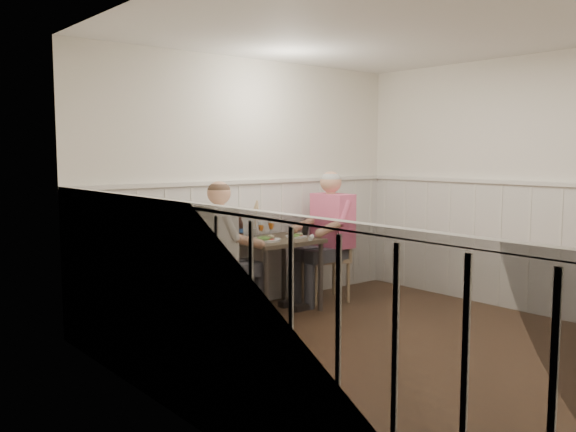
% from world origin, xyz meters
% --- Properties ---
extents(ground_plane, '(4.50, 4.50, 0.00)m').
position_xyz_m(ground_plane, '(0.00, 0.00, 0.00)').
color(ground_plane, '#4A3221').
extents(room_shell, '(4.04, 4.54, 2.60)m').
position_xyz_m(room_shell, '(0.00, 0.00, 1.52)').
color(room_shell, white).
rests_on(room_shell, ground).
extents(wainscot, '(4.00, 4.49, 1.34)m').
position_xyz_m(wainscot, '(0.00, 0.69, 0.69)').
color(wainscot, silver).
rests_on(wainscot, ground).
extents(dining_table, '(0.81, 0.70, 0.75)m').
position_xyz_m(dining_table, '(0.03, 1.84, 0.64)').
color(dining_table, brown).
rests_on(dining_table, ground).
extents(chair_right, '(0.57, 0.57, 0.95)m').
position_xyz_m(chair_right, '(0.79, 1.83, 0.52)').
color(chair_right, tan).
rests_on(chair_right, ground).
extents(chair_left, '(0.49, 0.49, 0.83)m').
position_xyz_m(chair_left, '(-0.64, 1.83, 0.45)').
color(chair_left, tan).
rests_on(chair_left, ground).
extents(man_in_pink, '(0.67, 0.47, 1.45)m').
position_xyz_m(man_in_pink, '(0.74, 1.79, 0.61)').
color(man_in_pink, '#3F3F47').
rests_on(man_in_pink, ground).
extents(diner_cream, '(0.68, 0.47, 1.39)m').
position_xyz_m(diner_cream, '(-0.66, 1.79, 0.58)').
color(diner_cream, '#3F3F47').
rests_on(diner_cream, ground).
extents(plate_man, '(0.23, 0.23, 0.06)m').
position_xyz_m(plate_man, '(0.27, 1.79, 0.77)').
color(plate_man, white).
rests_on(plate_man, dining_table).
extents(plate_diner, '(0.31, 0.31, 0.08)m').
position_xyz_m(plate_diner, '(-0.16, 1.77, 0.77)').
color(plate_diner, white).
rests_on(plate_diner, dining_table).
extents(beer_glass_a, '(0.07, 0.07, 0.17)m').
position_xyz_m(beer_glass_a, '(0.13, 2.04, 0.86)').
color(beer_glass_a, silver).
rests_on(beer_glass_a, dining_table).
extents(beer_glass_b, '(0.06, 0.06, 0.16)m').
position_xyz_m(beer_glass_b, '(-0.02, 2.02, 0.86)').
color(beer_glass_b, silver).
rests_on(beer_glass_b, dining_table).
extents(beer_bottle, '(0.06, 0.06, 0.22)m').
position_xyz_m(beer_bottle, '(-0.23, 2.09, 0.85)').
color(beer_bottle, black).
rests_on(beer_bottle, dining_table).
extents(rolled_napkin, '(0.18, 0.17, 0.04)m').
position_xyz_m(rolled_napkin, '(0.27, 1.56, 0.77)').
color(rolled_napkin, white).
rests_on(rolled_napkin, dining_table).
extents(grass_vase, '(0.05, 0.05, 0.40)m').
position_xyz_m(grass_vase, '(-0.03, 2.11, 0.93)').
color(grass_vase, silver).
rests_on(grass_vase, dining_table).
extents(gingham_mat, '(0.33, 0.27, 0.01)m').
position_xyz_m(gingham_mat, '(-0.30, 2.06, 0.75)').
color(gingham_mat, '#5B7FAF').
rests_on(gingham_mat, dining_table).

